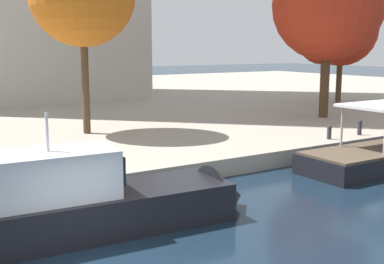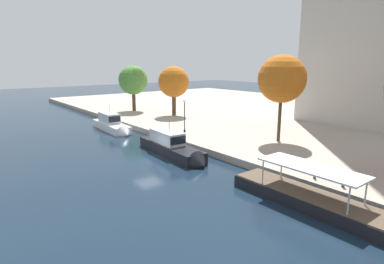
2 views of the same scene
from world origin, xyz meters
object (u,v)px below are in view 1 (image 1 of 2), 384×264
Objects in this scene: mooring_bollard_1 at (329,132)px; tree_2 at (328,0)px; mooring_bollard_0 at (360,127)px; motor_yacht_1 at (77,211)px; tree_1 at (338,31)px.

tree_2 reaches higher than mooring_bollard_1.
mooring_bollard_0 reaches higher than mooring_bollard_1.
motor_yacht_1 is 13.98× the size of mooring_bollard_0.
tree_2 is (5.43, 5.51, 6.93)m from mooring_bollard_1.
tree_1 is at bearing 41.10° from mooring_bollard_1.
motor_yacht_1 reaches higher than mooring_bollard_0.
tree_1 is 0.83× the size of tree_2.
tree_1 reaches higher than motor_yacht_1.
mooring_bollard_1 is (-2.25, -0.02, -0.05)m from mooring_bollard_0.
motor_yacht_1 is at bearing -154.78° from tree_2.
mooring_bollard_1 is (14.11, 3.70, 0.45)m from motor_yacht_1.
tree_1 is (13.05, 11.38, 5.33)m from mooring_bollard_1.
tree_2 is at bearing -142.35° from tree_1.
mooring_bollard_1 is at bearing 18.34° from motor_yacht_1.
motor_yacht_1 is 1.06× the size of tree_2.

